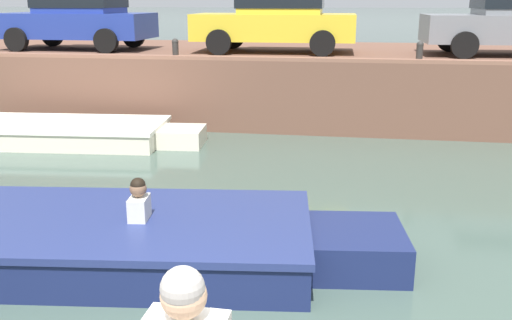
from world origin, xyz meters
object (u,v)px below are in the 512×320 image
(car_leftmost_blue, at_px, (78,17))
(car_left_inner_yellow, at_px, (277,18))
(boat_moored_west_cream, at_px, (67,132))
(motorboat_passing, at_px, (94,239))
(mooring_bollard_east, at_px, (420,51))
(mooring_bollard_mid, at_px, (175,48))

(car_leftmost_blue, bearing_deg, car_left_inner_yellow, 0.03)
(boat_moored_west_cream, xyz_separation_m, car_leftmost_blue, (-1.30, 3.60, 2.24))
(boat_moored_west_cream, relative_size, motorboat_passing, 0.81)
(motorboat_passing, xyz_separation_m, mooring_bollard_east, (4.25, 6.86, 1.59))
(boat_moored_west_cream, distance_m, car_leftmost_blue, 4.44)
(car_leftmost_blue, relative_size, car_left_inner_yellow, 1.00)
(car_left_inner_yellow, relative_size, mooring_bollard_mid, 8.98)
(motorboat_passing, bearing_deg, mooring_bollard_east, 58.19)
(mooring_bollard_east, bearing_deg, motorboat_passing, -121.81)
(mooring_bollard_mid, bearing_deg, car_left_inner_yellow, 43.24)
(motorboat_passing, height_order, car_left_inner_yellow, car_left_inner_yellow)
(car_left_inner_yellow, bearing_deg, mooring_bollard_mid, -136.76)
(car_left_inner_yellow, bearing_deg, boat_moored_west_cream, -137.72)
(boat_moored_west_cream, distance_m, car_left_inner_yellow, 5.81)
(motorboat_passing, xyz_separation_m, car_leftmost_blue, (-4.28, 8.78, 2.20))
(boat_moored_west_cream, xyz_separation_m, mooring_bollard_east, (7.23, 1.68, 1.63))
(motorboat_passing, bearing_deg, car_left_inner_yellow, 83.57)
(car_leftmost_blue, xyz_separation_m, car_left_inner_yellow, (5.27, 0.00, 0.00))
(motorboat_passing, relative_size, mooring_bollard_east, 15.03)
(motorboat_passing, bearing_deg, car_leftmost_blue, 115.96)
(boat_moored_west_cream, height_order, mooring_bollard_east, mooring_bollard_east)
(mooring_bollard_east, bearing_deg, boat_moored_west_cream, -166.95)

